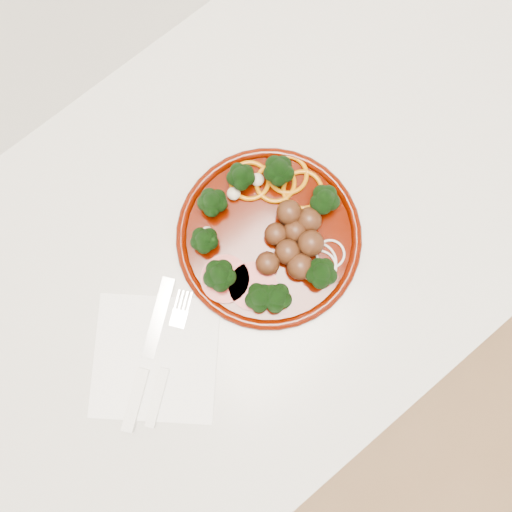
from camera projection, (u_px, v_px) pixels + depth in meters
counter at (283, 251)px, 1.11m from camera, size 2.40×0.60×0.90m
plate at (269, 237)px, 0.64m from camera, size 0.24×0.24×0.05m
napkin at (155, 358)px, 0.63m from camera, size 0.22×0.22×0.00m
knife at (143, 373)px, 0.62m from camera, size 0.17×0.13×0.01m
fork at (162, 381)px, 0.62m from camera, size 0.15×0.12×0.01m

